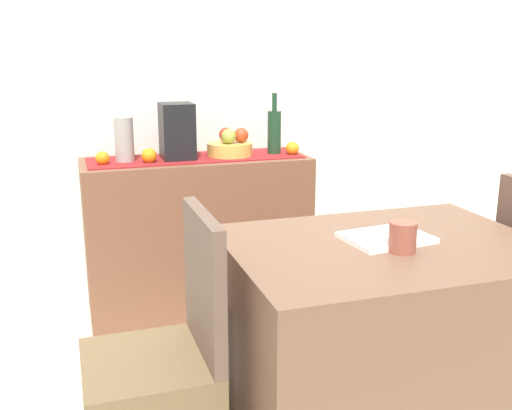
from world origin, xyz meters
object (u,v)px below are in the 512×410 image
(sideboard_console, at_px, (198,236))
(open_book, at_px, (386,238))
(chair_near_window, at_px, (156,410))
(fruit_bowl, at_px, (230,149))
(ceramic_vase, at_px, (124,140))
(coffee_cup, at_px, (403,237))
(wine_bottle, at_px, (274,131))
(dining_table, at_px, (380,344))
(coffee_maker, at_px, (177,132))

(sideboard_console, height_order, open_book, sideboard_console)
(open_book, height_order, chair_near_window, chair_near_window)
(chair_near_window, bearing_deg, fruit_bowl, 65.04)
(ceramic_vase, relative_size, coffee_cup, 2.24)
(ceramic_vase, relative_size, chair_near_window, 0.25)
(wine_bottle, height_order, dining_table, wine_bottle)
(open_book, distance_m, chair_near_window, 0.94)
(chair_near_window, bearing_deg, coffee_cup, -6.43)
(dining_table, xyz_separation_m, open_book, (0.02, 0.03, 0.38))
(coffee_maker, distance_m, chair_near_window, 1.49)
(open_book, distance_m, coffee_cup, 0.13)
(fruit_bowl, xyz_separation_m, chair_near_window, (-0.59, -1.27, -0.60))
(ceramic_vase, distance_m, dining_table, 1.57)
(fruit_bowl, xyz_separation_m, ceramic_vase, (-0.53, 0.00, 0.07))
(fruit_bowl, bearing_deg, coffee_maker, 180.00)
(sideboard_console, xyz_separation_m, dining_table, (0.37, -1.27, -0.04))
(ceramic_vase, bearing_deg, coffee_maker, 0.00)
(dining_table, bearing_deg, fruit_bowl, 98.78)
(sideboard_console, bearing_deg, dining_table, -73.57)
(wine_bottle, xyz_separation_m, ceramic_vase, (-0.78, 0.00, -0.01))
(sideboard_console, relative_size, wine_bottle, 3.58)
(sideboard_console, bearing_deg, open_book, -72.56)
(sideboard_console, relative_size, coffee_cup, 11.61)
(open_book, bearing_deg, ceramic_vase, 113.90)
(wine_bottle, bearing_deg, dining_table, -92.11)
(fruit_bowl, xyz_separation_m, open_book, (0.21, -1.24, -0.12))
(fruit_bowl, height_order, open_book, fruit_bowl)
(wine_bottle, distance_m, ceramic_vase, 0.78)
(coffee_maker, bearing_deg, wine_bottle, 0.00)
(fruit_bowl, bearing_deg, open_book, -80.33)
(dining_table, height_order, coffee_cup, coffee_cup)
(ceramic_vase, xyz_separation_m, chair_near_window, (-0.06, -1.27, -0.67))
(coffee_maker, height_order, dining_table, coffee_maker)
(wine_bottle, bearing_deg, open_book, -91.46)
(dining_table, bearing_deg, wine_bottle, 87.89)
(open_book, bearing_deg, dining_table, -124.23)
(wine_bottle, relative_size, ceramic_vase, 1.45)
(fruit_bowl, bearing_deg, dining_table, -81.22)
(open_book, xyz_separation_m, coffee_cup, (-0.01, -0.12, 0.04))
(coffee_cup, bearing_deg, sideboard_console, 105.57)
(sideboard_console, height_order, dining_table, sideboard_console)
(sideboard_console, xyz_separation_m, coffee_cup, (0.38, -1.36, 0.38))
(fruit_bowl, distance_m, wine_bottle, 0.26)
(ceramic_vase, height_order, open_book, ceramic_vase)
(dining_table, bearing_deg, coffee_maker, 110.20)
(wine_bottle, relative_size, open_book, 1.14)
(wine_bottle, xyz_separation_m, open_book, (-0.03, -1.24, -0.20))
(fruit_bowl, distance_m, open_book, 1.26)
(coffee_maker, height_order, chair_near_window, coffee_maker)
(coffee_maker, height_order, open_book, coffee_maker)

